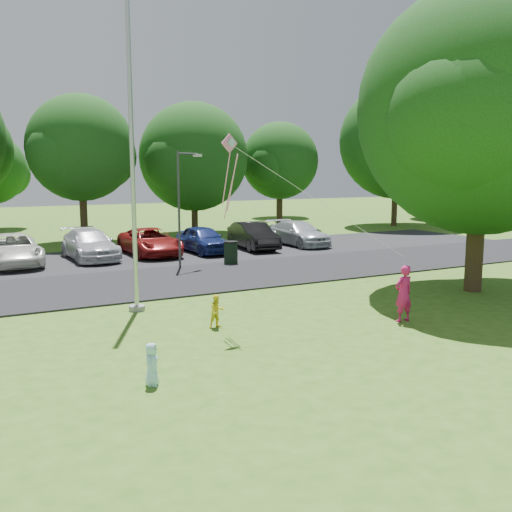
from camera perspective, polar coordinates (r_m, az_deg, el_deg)
name	(u,v)px	position (r m, az deg, el deg)	size (l,w,h in m)	color
ground	(320,336)	(15.29, 6.43, -8.00)	(120.00, 120.00, 0.00)	#376219
park_road	(194,278)	(23.07, -6.18, -2.23)	(60.00, 6.00, 0.06)	black
parking_strip	(147,257)	(29.14, -10.87, -0.06)	(42.00, 7.00, 0.06)	black
flagpole	(133,176)	(17.75, -12.23, 7.81)	(0.50, 0.50, 10.00)	#B7BABF
street_lamp	(182,198)	(25.31, -7.40, 5.74)	(1.37, 0.71, 5.18)	#3F3F44
trash_can	(231,253)	(26.42, -2.53, 0.33)	(0.68, 0.68, 1.08)	black
big_tree	(482,116)	(21.72, 21.70, 12.90)	(9.34, 8.69, 10.76)	#332316
tree_row	(128,148)	(37.67, -12.69, 10.50)	(64.35, 11.94, 10.88)	#332316
horizon_trees	(127,170)	(47.60, -12.79, 8.38)	(77.46, 7.20, 7.02)	#332316
parked_cars	(138,243)	(28.98, -11.71, 1.31)	(20.13, 5.24, 1.45)	black
woman	(403,294)	(16.99, 14.53, -3.65)	(0.60, 0.40, 1.66)	#C81A64
child_yellow	(217,311)	(15.95, -3.92, -5.52)	(0.45, 0.35, 0.94)	yellow
child_blue	(152,364)	(11.98, -10.40, -10.60)	(0.44, 0.29, 0.90)	#A6E4FF
kite	(235,164)	(15.47, -2.09, 9.21)	(4.94, 2.00, 3.44)	pink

